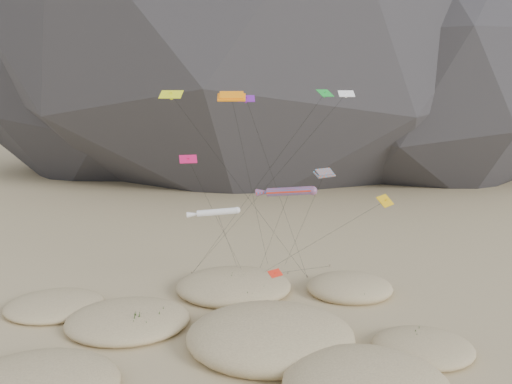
% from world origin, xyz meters
% --- Properties ---
extents(ground, '(500.00, 500.00, 0.00)m').
position_xyz_m(ground, '(0.00, 0.00, 0.00)').
color(ground, '#CCB789').
rests_on(ground, ground).
extents(dunes, '(49.17, 38.68, 4.29)m').
position_xyz_m(dunes, '(-2.00, 3.17, 0.75)').
color(dunes, '#CCB789').
rests_on(dunes, ground).
extents(dune_grass, '(42.46, 26.80, 1.54)m').
position_xyz_m(dune_grass, '(-0.80, 3.60, 0.84)').
color(dune_grass, black).
rests_on(dune_grass, ground).
extents(kite_stakes, '(19.55, 5.83, 0.30)m').
position_xyz_m(kite_stakes, '(0.94, 22.64, 0.15)').
color(kite_stakes, '#3F2D1E').
rests_on(kite_stakes, ground).
extents(rainbow_tube_kite, '(6.89, 13.22, 14.23)m').
position_xyz_m(rainbow_tube_kite, '(4.06, 12.66, 13.44)').
color(rainbow_tube_kite, '#FB341A').
rests_on(rainbow_tube_kite, ground).
extents(white_tube_kite, '(6.05, 9.63, 11.73)m').
position_xyz_m(white_tube_kite, '(-4.16, 12.48, 11.12)').
color(white_tube_kite, silver).
rests_on(white_tube_kite, ground).
extents(orange_parafoil, '(6.24, 15.61, 24.53)m').
position_xyz_m(orange_parafoil, '(-2.09, 11.68, 23.75)').
color(orange_parafoil, orange).
rests_on(orange_parafoil, ground).
extents(multi_parafoil, '(4.03, 16.89, 16.42)m').
position_xyz_m(multi_parafoil, '(7.71, 10.21, 15.77)').
color(multi_parafoil, '#DB4817').
rests_on(multi_parafoil, ground).
extents(delta_kites, '(24.89, 19.66, 24.69)m').
position_xyz_m(delta_kites, '(2.37, 12.67, 18.97)').
color(delta_kites, '#C4124F').
rests_on(delta_kites, ground).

